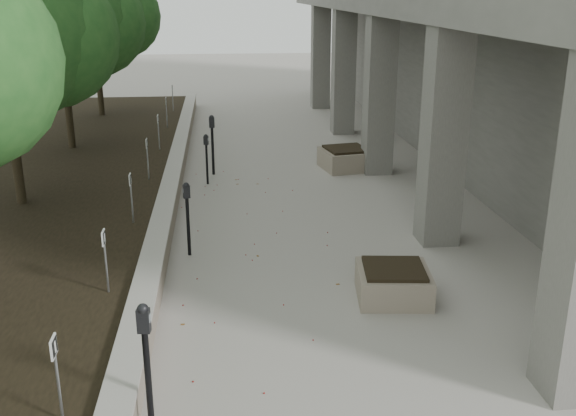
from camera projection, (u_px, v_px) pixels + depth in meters
retaining_wall at (171, 191)px, 14.81m from camera, size 0.39×26.00×0.50m
planting_bed at (3, 198)px, 14.47m from camera, size 7.00×26.00×0.40m
crabapple_tree_3 at (4, 69)px, 12.66m from camera, size 4.60×4.00×5.44m
crabapple_tree_4 at (62, 47)px, 17.38m from camera, size 4.60×4.00×5.44m
crabapple_tree_5 at (95, 35)px, 22.09m from camera, size 4.60×4.00×5.44m
parking_sign_2 at (58, 379)px, 6.54m from camera, size 0.04×0.22×0.96m
parking_sign_3 at (106, 262)px, 9.37m from camera, size 0.04×0.22×0.96m
parking_sign_4 at (132, 198)px, 12.20m from camera, size 0.04×0.22×0.96m
parking_sign_5 at (148, 159)px, 15.03m from camera, size 0.04×0.22×0.96m
parking_sign_6 at (159, 132)px, 17.86m from camera, size 0.04×0.22×0.96m
parking_sign_7 at (167, 113)px, 20.69m from camera, size 0.04×0.22×0.96m
parking_sign_8 at (173, 98)px, 23.52m from camera, size 0.04×0.22×0.96m
parking_meter_2 at (148, 370)px, 6.88m from camera, size 0.17×0.13×1.56m
parking_meter_3 at (188, 219)px, 11.67m from camera, size 0.16×0.13×1.38m
parking_meter_4 at (207, 159)px, 16.02m from camera, size 0.15×0.12×1.26m
parking_meter_5 at (213, 145)px, 16.80m from camera, size 0.17×0.13×1.57m
planter_front at (393, 282)px, 10.17m from camera, size 1.23×1.23×0.52m
planter_back at (346, 158)px, 17.51m from camera, size 1.44×1.44×0.58m
berry_scatter at (257, 268)px, 11.28m from camera, size 3.30×14.10×0.02m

